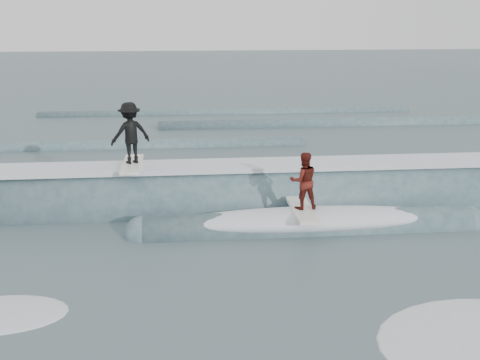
{
  "coord_description": "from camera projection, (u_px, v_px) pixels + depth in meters",
  "views": [
    {
      "loc": [
        -1.32,
        -9.37,
        5.65
      ],
      "look_at": [
        0.0,
        5.21,
        1.1
      ],
      "focal_mm": 40.0,
      "sensor_mm": 36.0,
      "label": 1
    }
  ],
  "objects": [
    {
      "name": "ground",
      "position": [
        263.0,
        309.0,
        10.7
      ],
      "size": [
        160.0,
        160.0,
        0.0
      ],
      "primitive_type": "plane",
      "color": "#394F53",
      "rests_on": "ground"
    },
    {
      "name": "breaking_wave",
      "position": [
        245.0,
        206.0,
        16.37
      ],
      "size": [
        22.28,
        4.03,
        2.5
      ],
      "color": "#38545F",
      "rests_on": "ground"
    },
    {
      "name": "surfer_black",
      "position": [
        130.0,
        135.0,
        15.67
      ],
      "size": [
        1.34,
        2.01,
        1.91
      ],
      "color": "white",
      "rests_on": "ground"
    },
    {
      "name": "surfer_red",
      "position": [
        303.0,
        185.0,
        14.27
      ],
      "size": [
        0.8,
        2.01,
        1.66
      ],
      "color": "white",
      "rests_on": "ground"
    },
    {
      "name": "whitewater",
      "position": [
        378.0,
        349.0,
        9.42
      ],
      "size": [
        13.91,
        5.23,
        0.1
      ],
      "color": "white",
      "rests_on": "ground"
    },
    {
      "name": "far_swells",
      "position": [
        241.0,
        129.0,
        27.59
      ],
      "size": [
        37.24,
        8.65,
        0.8
      ],
      "color": "#38545F",
      "rests_on": "ground"
    }
  ]
}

